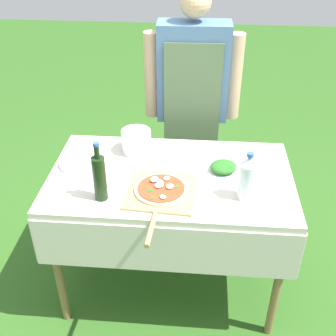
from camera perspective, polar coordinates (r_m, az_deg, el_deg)
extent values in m
plane|color=#2D5B1E|center=(2.73, 0.30, -15.11)|extent=(12.00, 12.00, 0.00)
cube|color=beige|center=(2.19, 0.36, -1.28)|extent=(1.26, 0.74, 0.04)
cube|color=beige|center=(2.01, -0.49, -11.09)|extent=(1.26, 0.01, 0.28)
cube|color=beige|center=(2.59, 0.98, 0.58)|extent=(1.26, 0.01, 0.28)
cube|color=beige|center=(2.41, -14.88, -3.60)|extent=(0.01, 0.74, 0.28)
cube|color=beige|center=(2.34, 16.08, -5.14)|extent=(0.01, 0.74, 0.28)
cylinder|color=olive|center=(2.34, -14.73, -13.16)|extent=(0.04, 0.04, 0.78)
cylinder|color=olive|center=(2.27, 14.65, -14.91)|extent=(0.04, 0.04, 0.78)
cylinder|color=olive|center=(2.77, -11.01, -3.95)|extent=(0.04, 0.04, 0.78)
cylinder|color=olive|center=(2.71, 12.96, -5.13)|extent=(0.04, 0.04, 0.78)
cylinder|color=#70604C|center=(2.99, 4.48, 0.09)|extent=(0.12, 0.12, 0.80)
cylinder|color=#70604C|center=(2.99, 1.43, 0.18)|extent=(0.12, 0.12, 0.80)
cube|color=#4C7099|center=(2.66, 3.40, 12.84)|extent=(0.44, 0.20, 0.60)
cube|color=#56704C|center=(2.66, 3.23, 7.51)|extent=(0.35, 0.02, 0.88)
cylinder|color=tan|center=(2.69, 8.96, 12.07)|extent=(0.09, 0.09, 0.54)
cylinder|color=tan|center=(2.68, -2.21, 12.42)|extent=(0.09, 0.09, 0.54)
sphere|color=tan|center=(2.55, 3.73, 21.54)|extent=(0.18, 0.18, 0.18)
cube|color=tan|center=(2.05, -0.93, -3.18)|extent=(0.35, 0.35, 0.01)
cylinder|color=tan|center=(1.85, -2.31, -8.23)|extent=(0.04, 0.22, 0.02)
cylinder|color=beige|center=(2.05, -0.94, -2.91)|extent=(0.26, 0.26, 0.01)
cylinder|color=#D14223|center=(2.04, -0.94, -2.72)|extent=(0.23, 0.23, 0.00)
ellipsoid|color=white|center=(2.03, 0.25, -2.50)|extent=(0.05, 0.05, 0.02)
ellipsoid|color=white|center=(2.06, -1.04, -2.02)|extent=(0.04, 0.04, 0.01)
ellipsoid|color=white|center=(2.07, -1.08, -1.90)|extent=(0.05, 0.05, 0.01)
ellipsoid|color=white|center=(1.97, -0.71, -3.92)|extent=(0.04, 0.04, 0.01)
ellipsoid|color=white|center=(2.08, -1.87, -1.55)|extent=(0.06, 0.06, 0.02)
ellipsoid|color=white|center=(2.08, -1.70, -1.64)|extent=(0.04, 0.04, 0.01)
ellipsoid|color=white|center=(2.04, -1.39, -2.40)|extent=(0.05, 0.05, 0.01)
ellipsoid|color=white|center=(2.09, -0.18, -1.41)|extent=(0.05, 0.05, 0.01)
ellipsoid|color=white|center=(2.05, -1.02, -2.29)|extent=(0.03, 0.04, 0.01)
ellipsoid|color=#286B23|center=(2.06, -0.09, -2.29)|extent=(0.03, 0.02, 0.00)
ellipsoid|color=#286B23|center=(1.98, -2.14, -4.02)|extent=(0.03, 0.03, 0.00)
ellipsoid|color=#286B23|center=(2.02, -2.40, -3.02)|extent=(0.04, 0.02, 0.00)
ellipsoid|color=#286B23|center=(2.05, 1.20, -2.50)|extent=(0.03, 0.03, 0.00)
ellipsoid|color=#286B23|center=(2.08, -2.38, -1.86)|extent=(0.03, 0.01, 0.00)
cylinder|color=black|center=(1.98, -9.23, -1.43)|extent=(0.06, 0.06, 0.23)
cylinder|color=black|center=(1.90, -9.62, 2.15)|extent=(0.03, 0.03, 0.06)
cylinder|color=#335BB2|center=(1.88, -9.74, 3.18)|extent=(0.03, 0.03, 0.02)
cylinder|color=silver|center=(2.00, 10.64, -1.84)|extent=(0.08, 0.08, 0.19)
cone|color=silver|center=(1.94, 10.99, 0.95)|extent=(0.08, 0.08, 0.05)
cylinder|color=#335BB2|center=(1.92, 11.09, 1.77)|extent=(0.03, 0.03, 0.02)
cube|color=silver|center=(2.22, 7.47, -0.43)|extent=(0.20, 0.20, 0.01)
ellipsoid|color=#286B23|center=(2.20, 7.52, 0.17)|extent=(0.17, 0.17, 0.05)
cylinder|color=silver|center=(2.35, -4.30, 3.66)|extent=(0.16, 0.16, 0.13)
cylinder|color=white|center=(2.32, -11.39, 0.71)|extent=(0.26, 0.26, 0.00)
cylinder|color=white|center=(2.31, -11.41, 0.81)|extent=(0.26, 0.26, 0.00)
cylinder|color=white|center=(2.31, -11.42, 0.92)|extent=(0.26, 0.26, 0.00)
cylinder|color=white|center=(2.31, -11.43, 1.02)|extent=(0.26, 0.26, 0.00)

